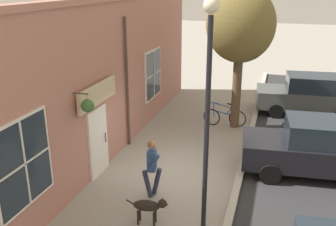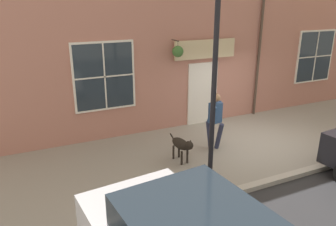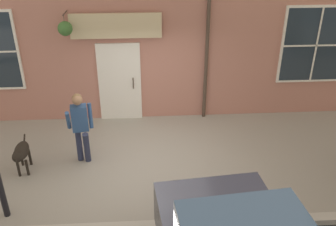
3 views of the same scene
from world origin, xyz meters
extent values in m
plane|color=gray|center=(0.00, 0.00, 0.00)|extent=(90.00, 90.00, 0.00)
cube|color=#B27566|center=(-2.35, 0.00, 2.51)|extent=(0.30, 18.00, 5.01)
cube|color=white|center=(-2.18, -0.73, 1.05)|extent=(0.10, 1.10, 2.10)
cube|color=#232D38|center=(-2.15, -0.73, 1.00)|extent=(0.03, 0.90, 1.90)
cylinder|color=#47382D|center=(-2.09, -0.38, 1.05)|extent=(0.03, 0.03, 0.30)
cube|color=beige|center=(-2.08, -0.73, 2.55)|extent=(0.08, 2.20, 0.60)
cylinder|color=#47382D|center=(-2.12, 1.50, 2.26)|extent=(0.09, 0.09, 4.51)
cylinder|color=#47382D|center=(-1.96, -1.87, 2.89)|extent=(0.44, 0.04, 0.04)
cylinder|color=#47382D|center=(-1.78, -1.87, 2.71)|extent=(0.01, 0.01, 0.34)
cone|color=#2D2823|center=(-1.78, -1.87, 2.49)|extent=(0.32, 0.32, 0.18)
sphere|color=#3D6B33|center=(-1.78, -1.87, 2.58)|extent=(0.34, 0.34, 0.34)
cube|color=white|center=(-2.18, 4.33, 1.95)|extent=(0.08, 1.82, 2.02)
cube|color=#232D38|center=(-2.15, 4.33, 1.95)|extent=(0.03, 1.70, 1.90)
cube|color=white|center=(-2.13, 4.33, 1.95)|extent=(0.04, 0.04, 1.90)
cube|color=white|center=(-2.13, 4.33, 1.95)|extent=(0.04, 1.70, 0.04)
cylinder|color=#282D47|center=(-0.10, -1.38, 0.40)|extent=(0.31, 0.18, 0.80)
cylinder|color=#282D47|center=(-0.30, -1.58, 0.40)|extent=(0.31, 0.18, 0.80)
cube|color=#2D4C7A|center=(-0.20, -1.48, 1.08)|extent=(0.27, 0.37, 0.58)
sphere|color=#936B4C|center=(-0.18, -1.48, 1.52)|extent=(0.22, 0.22, 0.22)
sphere|color=brown|center=(-0.21, -1.48, 1.54)|extent=(0.21, 0.21, 0.21)
cylinder|color=#2D4C7A|center=(-0.28, -1.26, 1.09)|extent=(0.17, 0.11, 0.57)
cylinder|color=#2D4C7A|center=(-0.06, -1.69, 1.11)|extent=(0.34, 0.14, 0.52)
ellipsoid|color=black|center=(0.09, -2.71, 0.50)|extent=(0.69, 0.37, 0.26)
cylinder|color=black|center=(0.27, -2.60, 0.19)|extent=(0.06, 0.06, 0.38)
cylinder|color=black|center=(0.29, -2.77, 0.19)|extent=(0.06, 0.06, 0.38)
cylinder|color=black|center=(-0.12, -2.64, 0.19)|extent=(0.06, 0.06, 0.38)
cylinder|color=black|center=(-0.10, -2.82, 0.19)|extent=(0.06, 0.06, 0.38)
sphere|color=black|center=(0.47, -2.66, 0.60)|extent=(0.22, 0.22, 0.22)
cone|color=black|center=(0.58, -2.65, 0.58)|extent=(0.11, 0.10, 0.09)
cone|color=black|center=(0.46, -2.61, 0.70)|extent=(0.06, 0.06, 0.07)
cone|color=black|center=(0.47, -2.71, 0.70)|extent=(0.06, 0.06, 0.07)
cylinder|color=black|center=(-0.32, -2.75, 0.55)|extent=(0.21, 0.06, 0.14)
camera|label=1|loc=(2.84, -9.95, 5.61)|focal=40.00mm
camera|label=2|loc=(7.02, -6.29, 4.05)|focal=35.00mm
camera|label=3|loc=(6.87, -0.04, 4.87)|focal=40.00mm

